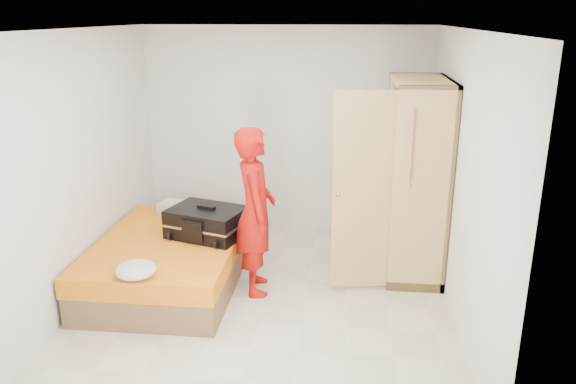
# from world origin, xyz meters

# --- Properties ---
(room) EXTENTS (4.00, 4.02, 2.60)m
(room) POSITION_xyz_m (0.00, 0.00, 1.30)
(room) COLOR beige
(room) RESTS_ON ground
(bed) EXTENTS (1.42, 2.02, 0.50)m
(bed) POSITION_xyz_m (-1.05, 0.24, 0.25)
(bed) COLOR brown
(bed) RESTS_ON ground
(wardrobe) EXTENTS (1.17, 1.27, 2.10)m
(wardrobe) POSITION_xyz_m (1.45, 0.85, 1.00)
(wardrobe) COLOR #D9BD6A
(wardrobe) RESTS_ON ground
(person) EXTENTS (0.53, 0.70, 1.71)m
(person) POSITION_xyz_m (-0.13, 0.21, 0.85)
(person) COLOR red
(person) RESTS_ON ground
(suitcase) EXTENTS (0.90, 0.76, 0.33)m
(suitcase) POSITION_xyz_m (-0.67, 0.38, 0.65)
(suitcase) COLOR black
(suitcase) RESTS_ON bed
(round_cushion) EXTENTS (0.36, 0.36, 0.14)m
(round_cushion) POSITION_xyz_m (-1.06, -0.64, 0.57)
(round_cushion) COLOR beige
(round_cushion) RESTS_ON bed
(pillow) EXTENTS (0.60, 0.38, 0.10)m
(pillow) POSITION_xyz_m (-1.13, 1.09, 0.55)
(pillow) COLOR beige
(pillow) RESTS_ON bed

